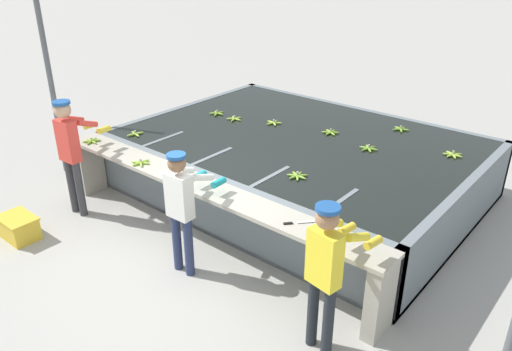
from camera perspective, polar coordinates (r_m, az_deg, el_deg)
The scene contains 20 objects.
ground_plane at distance 6.63m, azimuth -7.36°, elevation -8.79°, with size 80.00×80.00×0.00m, color #A3A099.
wash_tank at distance 7.97m, azimuth 4.88°, elevation 1.28°, with size 5.26×3.86×0.92m.
work_ledge at distance 6.41m, azimuth -6.23°, elevation -2.99°, with size 5.26×0.45×0.92m.
worker_0 at distance 7.51m, azimuth -20.42°, elevation 3.13°, with size 0.43×0.73×1.73m.
worker_1 at distance 5.85m, azimuth -8.46°, elevation -3.09°, with size 0.42×0.72×1.56m.
worker_2 at distance 4.71m, azimuth 8.04°, elevation -10.20°, with size 0.48×0.74×1.62m.
banana_bunch_floating_0 at distance 8.08m, azimuth -13.62°, elevation 4.65°, with size 0.28×0.28×0.08m.
banana_bunch_floating_1 at distance 7.48m, azimuth 12.74°, elevation 3.05°, with size 0.28×0.28×0.08m.
banana_bunch_floating_2 at distance 8.35m, azimuth 2.04°, elevation 6.04°, with size 0.27×0.28×0.08m.
banana_bunch_floating_3 at distance 6.47m, azimuth 4.75°, elevation -0.04°, with size 0.28×0.28×0.08m.
banana_bunch_floating_4 at distance 7.62m, azimuth 21.58°, elevation 2.24°, with size 0.28×0.28×0.08m.
banana_bunch_floating_5 at distance 8.39m, azimuth 16.20°, elevation 5.12°, with size 0.28×0.27×0.08m.
banana_bunch_floating_6 at distance 8.55m, azimuth -2.47°, elevation 6.51°, with size 0.27×0.28×0.08m.
banana_bunch_floating_7 at distance 8.85m, azimuth -4.47°, elevation 7.11°, with size 0.27×0.28×0.08m.
banana_bunch_floating_8 at distance 8.01m, azimuth 8.52°, elevation 4.91°, with size 0.26×0.28×0.08m.
banana_bunch_ledge_0 at distance 7.00m, azimuth -13.04°, elevation 1.45°, with size 0.27×0.28×0.08m.
banana_bunch_ledge_1 at distance 7.96m, azimuth -18.26°, elevation 3.76°, with size 0.28×0.27×0.08m.
knife_0 at distance 5.43m, azimuth 4.41°, elevation -5.41°, with size 0.25×0.28×0.02m.
crate at distance 7.53m, azimuth -25.48°, elevation -5.37°, with size 0.55×0.39×0.32m.
support_post_left at distance 8.94m, azimuth -22.42°, elevation 9.93°, with size 0.09×0.09×3.20m.
Camera 1 is at (4.13, -3.63, 3.71)m, focal length 35.00 mm.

